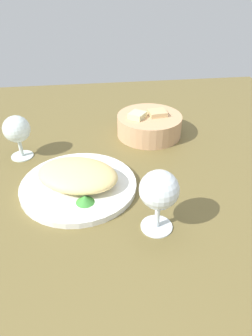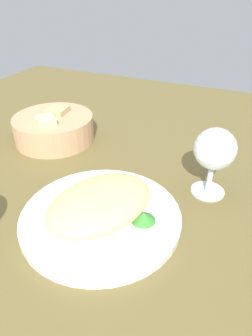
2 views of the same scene
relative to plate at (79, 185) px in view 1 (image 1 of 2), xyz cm
name	(u,v)px [view 1 (image 1 of 2)]	position (x,y,z in cm)	size (l,w,h in cm)	color
ground_plane	(108,182)	(6.92, 2.67, -1.70)	(140.00, 140.00, 2.00)	brown
plate	(79,185)	(0.00, 0.00, 0.00)	(26.46, 26.46, 1.40)	white
omelette	(78,175)	(0.00, 0.00, 3.00)	(18.51, 12.98, 4.60)	#EFD083
lettuce_garnish	(85,199)	(1.40, -6.95, 1.52)	(3.99, 3.99, 1.64)	#398933
bread_basket	(149,125)	(21.03, 23.76, 2.52)	(18.91, 18.91, 7.66)	tan
wine_glass_near	(159,192)	(15.02, -14.67, 8.00)	(7.41, 7.41, 12.95)	silver
wine_glass_far	(17,131)	(-14.85, 15.88, 6.94)	(6.92, 6.92, 11.61)	silver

